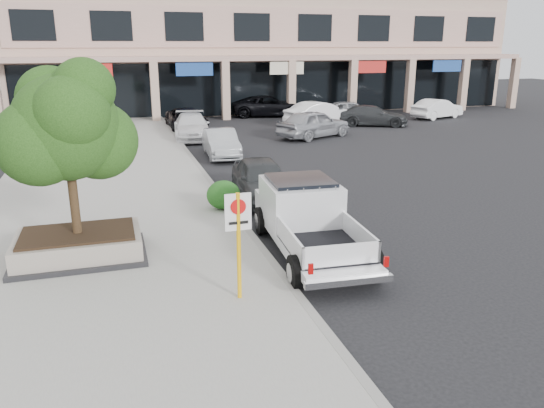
{
  "coord_description": "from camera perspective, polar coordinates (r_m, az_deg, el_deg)",
  "views": [
    {
      "loc": [
        -5.09,
        -11.08,
        5.31
      ],
      "look_at": [
        -1.27,
        1.5,
        1.32
      ],
      "focal_mm": 35.0,
      "sensor_mm": 36.0,
      "label": 1
    }
  ],
  "objects": [
    {
      "name": "curb_car_b",
      "position": [
        26.04,
        -5.51,
        6.53
      ],
      "size": [
        1.64,
        4.15,
        1.34
      ],
      "primitive_type": "imported",
      "rotation": [
        0.0,
        0.0,
        -0.05
      ],
      "color": "#A9ACB1",
      "rests_on": "ground"
    },
    {
      "name": "sidewalk",
      "position": [
        17.87,
        -17.45,
        -0.97
      ],
      "size": [
        8.0,
        52.0,
        0.15
      ],
      "primitive_type": "cube",
      "color": "gray",
      "rests_on": "ground"
    },
    {
      "name": "planter",
      "position": [
        14.13,
        -20.04,
        -4.21
      ],
      "size": [
        3.2,
        2.2,
        0.68
      ],
      "color": "black",
      "rests_on": "sidewalk"
    },
    {
      "name": "lot_car_a",
      "position": [
        31.46,
        4.52,
        8.6
      ],
      "size": [
        5.16,
        3.76,
        1.63
      ],
      "primitive_type": "imported",
      "rotation": [
        0.0,
        0.0,
        2.0
      ],
      "color": "#A2A4AA",
      "rests_on": "ground"
    },
    {
      "name": "curb_car_c",
      "position": [
        31.41,
        -8.62,
        8.25
      ],
      "size": [
        2.48,
        5.07,
        1.42
      ],
      "primitive_type": "imported",
      "rotation": [
        0.0,
        0.0,
        -0.1
      ],
      "color": "silver",
      "rests_on": "ground"
    },
    {
      "name": "curb_car_a",
      "position": [
        18.73,
        -1.11,
        2.69
      ],
      "size": [
        1.95,
        4.34,
        1.45
      ],
      "primitive_type": "imported",
      "rotation": [
        0.0,
        0.0,
        -0.06
      ],
      "color": "#2F3134",
      "rests_on": "ground"
    },
    {
      "name": "ground",
      "position": [
        13.3,
        7.17,
        -6.8
      ],
      "size": [
        120.0,
        120.0,
        0.0
      ],
      "primitive_type": "plane",
      "color": "black",
      "rests_on": "ground"
    },
    {
      "name": "lot_car_b",
      "position": [
        35.97,
        5.21,
        9.62
      ],
      "size": [
        5.24,
        3.1,
        1.63
      ],
      "primitive_type": "imported",
      "rotation": [
        0.0,
        0.0,
        1.87
      ],
      "color": "white",
      "rests_on": "ground"
    },
    {
      "name": "curb",
      "position": [
        18.21,
        -4.97,
        0.1
      ],
      "size": [
        0.2,
        52.0,
        0.15
      ],
      "primitive_type": "cube",
      "color": "gray",
      "rests_on": "ground"
    },
    {
      "name": "lot_car_f",
      "position": [
        41.54,
        17.35,
        9.75
      ],
      "size": [
        4.57,
        2.85,
        1.42
      ],
      "primitive_type": "imported",
      "rotation": [
        0.0,
        0.0,
        1.91
      ],
      "color": "white",
      "rests_on": "ground"
    },
    {
      "name": "planter_tree",
      "position": [
        13.55,
        -20.69,
        7.76
      ],
      "size": [
        2.9,
        2.55,
        4.0
      ],
      "color": "black",
      "rests_on": "planter"
    },
    {
      "name": "lot_car_d",
      "position": [
        40.84,
        -0.29,
        10.49
      ],
      "size": [
        6.02,
        3.67,
        1.56
      ],
      "primitive_type": "imported",
      "rotation": [
        0.0,
        0.0,
        1.37
      ],
      "color": "black",
      "rests_on": "ground"
    },
    {
      "name": "strip_mall",
      "position": [
        46.88,
        -0.71,
        16.17
      ],
      "size": [
        40.55,
        12.43,
        9.5
      ],
      "color": "tan",
      "rests_on": "ground"
    },
    {
      "name": "lot_car_c",
      "position": [
        36.74,
        10.77,
        9.33
      ],
      "size": [
        5.03,
        3.63,
        1.35
      ],
      "primitive_type": "imported",
      "rotation": [
        0.0,
        0.0,
        1.15
      ],
      "color": "#2C2E31",
      "rests_on": "ground"
    },
    {
      "name": "lot_car_e",
      "position": [
        38.79,
        8.43,
        9.91
      ],
      "size": [
        4.52,
        2.4,
        1.46
      ],
      "primitive_type": "imported",
      "rotation": [
        0.0,
        0.0,
        1.41
      ],
      "color": "#A2A5AA",
      "rests_on": "ground"
    },
    {
      "name": "pickup_truck",
      "position": [
        13.74,
        4.23,
        -1.89
      ],
      "size": [
        2.5,
        5.86,
        1.8
      ],
      "primitive_type": null,
      "rotation": [
        0.0,
        0.0,
        -0.07
      ],
      "color": "white",
      "rests_on": "ground"
    },
    {
      "name": "curb_car_d",
      "position": [
        34.9,
        -9.19,
        9.02
      ],
      "size": [
        2.3,
        4.88,
        1.35
      ],
      "primitive_type": "imported",
      "rotation": [
        0.0,
        0.0,
        0.01
      ],
      "color": "black",
      "rests_on": "ground"
    },
    {
      "name": "hedge",
      "position": [
        17.23,
        -5.25,
        0.99
      ],
      "size": [
        1.1,
        0.99,
        0.93
      ],
      "primitive_type": "ellipsoid",
      "color": "#1A4F16",
      "rests_on": "sidewalk"
    },
    {
      "name": "no_parking_sign",
      "position": [
        10.85,
        -3.63,
        -2.97
      ],
      "size": [
        0.55,
        0.09,
        2.3
      ],
      "color": "#FFB80D",
      "rests_on": "sidewalk"
    }
  ]
}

